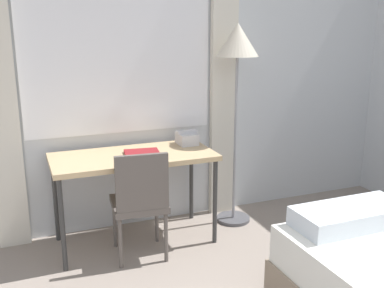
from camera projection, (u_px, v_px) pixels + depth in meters
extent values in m
cube|color=silver|center=(174.00, 70.00, 3.89)|extent=(5.34, 0.05, 2.70)
cube|color=white|center=(119.00, 42.00, 3.62)|extent=(1.57, 0.01, 1.50)
cube|color=beige|center=(224.00, 75.00, 3.99)|extent=(0.24, 0.06, 2.60)
cube|color=tan|center=(133.00, 157.00, 3.53)|extent=(1.27, 0.60, 0.04)
cylinder|color=#333333|center=(62.00, 226.00, 3.18)|extent=(0.04, 0.04, 0.71)
cylinder|color=#333333|center=(215.00, 202.00, 3.61)|extent=(0.04, 0.04, 0.71)
cylinder|color=#333333|center=(55.00, 200.00, 3.65)|extent=(0.04, 0.04, 0.71)
cylinder|color=#333333|center=(191.00, 182.00, 4.07)|extent=(0.04, 0.04, 0.71)
cube|color=#59514C|center=(139.00, 204.00, 3.41)|extent=(0.44, 0.44, 0.05)
cube|color=#59514C|center=(142.00, 183.00, 3.18)|extent=(0.38, 0.07, 0.41)
cylinder|color=#59514C|center=(120.00, 243.00, 3.26)|extent=(0.03, 0.03, 0.39)
cylinder|color=#59514C|center=(166.00, 237.00, 3.35)|extent=(0.03, 0.03, 0.39)
cylinder|color=#59514C|center=(115.00, 224.00, 3.57)|extent=(0.03, 0.03, 0.39)
cylinder|color=#59514C|center=(157.00, 219.00, 3.67)|extent=(0.03, 0.03, 0.39)
cube|color=silver|center=(351.00, 216.00, 2.79)|extent=(0.74, 0.32, 0.12)
cylinder|color=#4C4C51|center=(233.00, 219.00, 4.11)|extent=(0.30, 0.30, 0.03)
cylinder|color=gray|center=(235.00, 140.00, 3.92)|extent=(0.02, 0.02, 1.45)
cone|color=beige|center=(238.00, 40.00, 3.70)|extent=(0.35, 0.35, 0.27)
cube|color=silver|center=(187.00, 139.00, 3.82)|extent=(0.15, 0.19, 0.10)
cube|color=silver|center=(187.00, 132.00, 3.80)|extent=(0.18, 0.07, 0.02)
cube|color=maroon|center=(142.00, 153.00, 3.53)|extent=(0.29, 0.23, 0.02)
cube|color=white|center=(142.00, 152.00, 3.52)|extent=(0.28, 0.22, 0.01)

